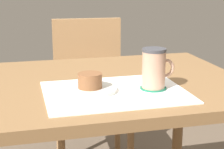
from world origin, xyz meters
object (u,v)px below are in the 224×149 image
object	(u,v)px
wooden_chair	(90,90)
pastry	(90,81)
dining_table	(101,105)
coffee_mug	(154,68)
pastry_plate	(90,90)

from	to	relation	value
wooden_chair	pastry	distance (m)	0.89
dining_table	coffee_mug	distance (m)	0.27
pastry_plate	pastry	size ratio (longest dim) A/B	2.22
wooden_chair	pastry_plate	world-z (taller)	wooden_chair
pastry_plate	coffee_mug	size ratio (longest dim) A/B	1.32
pastry	dining_table	bearing A→B (deg)	63.40
wooden_chair	coffee_mug	bearing A→B (deg)	97.54
wooden_chair	coffee_mug	distance (m)	0.91
pastry_plate	coffee_mug	xyz separation A→B (m)	(0.21, -0.02, 0.06)
dining_table	pastry_plate	bearing A→B (deg)	-116.60
dining_table	wooden_chair	xyz separation A→B (m)	(0.09, 0.70, -0.16)
dining_table	coffee_mug	size ratio (longest dim) A/B	7.95
dining_table	pastry_plate	distance (m)	0.17
dining_table	pastry_plate	size ratio (longest dim) A/B	6.00
pastry_plate	coffee_mug	world-z (taller)	coffee_mug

